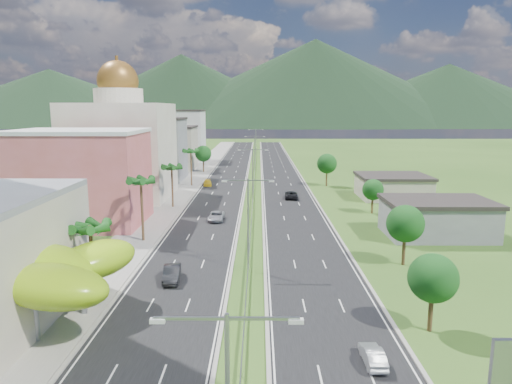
{
  "coord_description": "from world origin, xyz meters",
  "views": [
    {
      "loc": [
        1.26,
        -41.66,
        18.9
      ],
      "look_at": [
        0.83,
        23.32,
        7.0
      ],
      "focal_mm": 32.0,
      "sensor_mm": 36.0,
      "label": 1
    }
  ],
  "objects": [
    {
      "name": "midrise_beige",
      "position": [
        -27.0,
        102.0,
        6.5
      ],
      "size": [
        16.0,
        15.0,
        13.0
      ],
      "primitive_type": "cube",
      "color": "#A39887",
      "rests_on": "ground"
    },
    {
      "name": "leafy_tree_rb",
      "position": [
        19.0,
        12.0,
        5.18
      ],
      "size": [
        4.55,
        4.55,
        7.47
      ],
      "color": "#47301C",
      "rests_on": "ground"
    },
    {
      "name": "midrise_white",
      "position": [
        -27.0,
        125.0,
        9.0
      ],
      "size": [
        16.0,
        15.0,
        18.0
      ],
      "primitive_type": "cube",
      "color": "silver",
      "rests_on": "ground"
    },
    {
      "name": "palm_tree_e",
      "position": [
        -15.5,
        70.0,
        8.31
      ],
      "size": [
        3.6,
        3.6,
        9.4
      ],
      "color": "#47301C",
      "rests_on": "ground"
    },
    {
      "name": "leafy_tree_rc",
      "position": [
        22.0,
        40.0,
        4.37
      ],
      "size": [
        3.85,
        3.85,
        6.33
      ],
      "color": "#47301C",
      "rests_on": "ground"
    },
    {
      "name": "car_dark_far_right",
      "position": [
        8.16,
        53.86,
        0.83
      ],
      "size": [
        2.89,
        5.82,
        1.58
      ],
      "primitive_type": "imported",
      "rotation": [
        0.0,
        0.0,
        3.1
      ],
      "color": "black",
      "rests_on": "road_right"
    },
    {
      "name": "car_silver_mid_left",
      "position": [
        -6.05,
        34.23,
        0.79
      ],
      "size": [
        2.65,
        5.45,
        1.49
      ],
      "primitive_type": "imported",
      "rotation": [
        0.0,
        0.0,
        -0.03
      ],
      "color": "#93959A",
      "rests_on": "road_left"
    },
    {
      "name": "leafy_tree_ra",
      "position": [
        16.0,
        -5.0,
        4.78
      ],
      "size": [
        4.2,
        4.2,
        6.9
      ],
      "color": "#47301C",
      "rests_on": "ground"
    },
    {
      "name": "leafy_tree_rd",
      "position": [
        18.0,
        70.0,
        5.58
      ],
      "size": [
        4.9,
        4.9,
        8.05
      ],
      "color": "#47301C",
      "rests_on": "ground"
    },
    {
      "name": "streetlight_median_e",
      "position": [
        0.0,
        140.0,
        6.75
      ],
      "size": [
        6.04,
        0.25,
        11.0
      ],
      "color": "gray",
      "rests_on": "ground"
    },
    {
      "name": "midrise_grey",
      "position": [
        -27.0,
        80.0,
        8.0
      ],
      "size": [
        16.0,
        15.0,
        16.0
      ],
      "primitive_type": "cube",
      "color": "slate",
      "rests_on": "ground"
    },
    {
      "name": "palm_tree_c",
      "position": [
        -15.5,
        22.0,
        8.5
      ],
      "size": [
        3.6,
        3.6,
        9.6
      ],
      "color": "#47301C",
      "rests_on": "ground"
    },
    {
      "name": "car_dark_left",
      "position": [
        -8.42,
        6.47,
        0.87
      ],
      "size": [
        2.24,
        5.17,
        1.66
      ],
      "primitive_type": "imported",
      "rotation": [
        0.0,
        0.0,
        0.1
      ],
      "color": "black",
      "rests_on": "road_left"
    },
    {
      "name": "shed_near",
      "position": [
        28.0,
        25.0,
        2.5
      ],
      "size": [
        15.0,
        10.0,
        5.0
      ],
      "primitive_type": "cube",
      "color": "slate",
      "rests_on": "ground"
    },
    {
      "name": "leafy_tree_lfar",
      "position": [
        -15.5,
        95.0,
        5.58
      ],
      "size": [
        4.9,
        4.9,
        8.05
      ],
      "color": "#47301C",
      "rests_on": "ground"
    },
    {
      "name": "palm_tree_b",
      "position": [
        -15.5,
        2.0,
        7.06
      ],
      "size": [
        3.6,
        3.6,
        8.1
      ],
      "color": "#47301C",
      "rests_on": "ground"
    },
    {
      "name": "road_right",
      "position": [
        7.5,
        90.0,
        0.02
      ],
      "size": [
        11.0,
        260.0,
        0.04
      ],
      "primitive_type": "cube",
      "color": "black",
      "rests_on": "ground"
    },
    {
      "name": "road_left",
      "position": [
        -7.5,
        90.0,
        0.02
      ],
      "size": [
        11.0,
        260.0,
        0.04
      ],
      "primitive_type": "cube",
      "color": "black",
      "rests_on": "ground"
    },
    {
      "name": "pink_shophouse",
      "position": [
        -28.0,
        32.0,
        7.5
      ],
      "size": [
        20.0,
        15.0,
        15.0
      ],
      "primitive_type": "cube",
      "color": "#C2574F",
      "rests_on": "ground"
    },
    {
      "name": "lime_canopy",
      "position": [
        -20.0,
        -4.0,
        4.99
      ],
      "size": [
        18.0,
        15.0,
        7.4
      ],
      "color": "#8FC112",
      "rests_on": "ground"
    },
    {
      "name": "domed_building",
      "position": [
        -28.0,
        55.0,
        11.35
      ],
      "size": [
        20.0,
        20.0,
        28.7
      ],
      "color": "#C0B2A0",
      "rests_on": "ground"
    },
    {
      "name": "mountain_ridge",
      "position": [
        60.0,
        450.0,
        0.0
      ],
      "size": [
        860.0,
        140.0,
        90.0
      ],
      "primitive_type": null,
      "color": "black",
      "rests_on": "ground"
    },
    {
      "name": "ground",
      "position": [
        0.0,
        0.0,
        0.0
      ],
      "size": [
        500.0,
        500.0,
        0.0
      ],
      "primitive_type": "plane",
      "color": "#2D5119",
      "rests_on": "ground"
    },
    {
      "name": "median_guardrail",
      "position": [
        0.0,
        71.99,
        0.62
      ],
      "size": [
        0.1,
        216.06,
        0.76
      ],
      "color": "gray",
      "rests_on": "ground"
    },
    {
      "name": "sidewalk_left",
      "position": [
        -17.0,
        90.0,
        0.06
      ],
      "size": [
        7.0,
        260.0,
        0.12
      ],
      "primitive_type": "cube",
      "color": "gray",
      "rests_on": "ground"
    },
    {
      "name": "car_yellow_far_left",
      "position": [
        -11.57,
        70.24,
        0.73
      ],
      "size": [
        2.54,
        4.98,
        1.39
      ],
      "primitive_type": "imported",
      "rotation": [
        0.0,
        0.0,
        0.13
      ],
      "color": "gold",
      "rests_on": "road_left"
    },
    {
      "name": "palm_tree_d",
      "position": [
        -15.5,
        45.0,
        7.54
      ],
      "size": [
        3.6,
        3.6,
        8.6
      ],
      "color": "#47301C",
      "rests_on": "ground"
    },
    {
      "name": "motorcycle",
      "position": [
        -8.96,
        6.02,
        0.64
      ],
      "size": [
        0.74,
        1.93,
        1.21
      ],
      "primitive_type": "imported",
      "rotation": [
        0.0,
        0.0,
        -0.09
      ],
      "color": "black",
      "rests_on": "road_left"
    },
    {
      "name": "car_silver_right",
      "position": [
        9.81,
        -10.23,
        0.69
      ],
      "size": [
        1.43,
        3.95,
        1.3
      ],
      "primitive_type": "imported",
      "rotation": [
        0.0,
        0.0,
        3.16
      ],
      "color": "#9B9FA3",
      "rests_on": "road_right"
    },
    {
      "name": "streetlight_median_c",
      "position": [
        0.0,
        50.0,
        6.75
      ],
      "size": [
        6.04,
        0.25,
        11.0
      ],
      "color": "gray",
      "rests_on": "ground"
    },
    {
      "name": "shed_far",
      "position": [
        30.0,
        55.0,
        2.2
      ],
      "size": [
        14.0,
        12.0,
        4.4
      ],
      "primitive_type": "cube",
      "color": "#A39887",
      "rests_on": "ground"
    },
    {
      "name": "streetlight_median_d",
      "position": [
        0.0,
        95.0,
        6.75
      ],
      "size": [
        6.04,
        0.25,
        11.0
      ],
      "color": "gray",
      "rests_on": "ground"
    },
    {
      "name": "streetlight_median_b",
      "position": [
        0.0,
        10.0,
        6.75
      ],
      "size": [
        6.04,
        0.25,
        11.0
      ],
      "color": "gray",
      "rests_on": "ground"
    }
  ]
}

